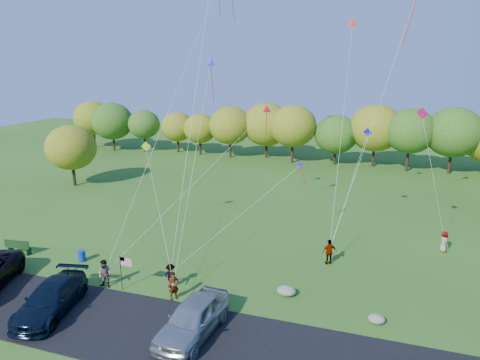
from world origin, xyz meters
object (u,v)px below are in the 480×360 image
Objects in this scene: minivan_silver at (193,318)px; trash_barrel at (82,256)px; flyer_c at (171,276)px; flyer_d at (329,252)px; flyer_b at (105,274)px; park_bench at (18,246)px; minivan_navy at (51,299)px; flyer_e at (444,242)px; flyer_a at (174,286)px.

minivan_silver is 12.24m from trash_barrel.
flyer_c is 0.86× the size of flyer_d.
minivan_silver reaches higher than trash_barrel.
flyer_b is 0.92× the size of park_bench.
minivan_silver is 16.90m from park_bench.
minivan_navy is at bearing 10.49° from flyer_d.
minivan_navy is 6.82m from flyer_c.
minivan_silver is 20.15m from flyer_e.
flyer_d is 9.09m from flyer_e.
minivan_navy is 9.59m from park_bench.
flyer_a is 4.68m from flyer_b.
flyer_c is 0.78× the size of park_bench.
flyer_c is at bearing 97.36° from flyer_e.
flyer_d is at bearing 94.97° from flyer_e.
flyer_c is at bearing 134.36° from minivan_silver.
flyer_a is 0.88× the size of park_bench.
flyer_b is at bearing 35.65° from flyer_c.
flyer_a is 11.09m from flyer_d.
flyer_d reaches higher than minivan_navy.
flyer_a is 1.12× the size of flyer_c.
flyer_b is 1.17× the size of flyer_c.
minivan_silver is at bearing -7.73° from minivan_navy.
flyer_a reaches higher than flyer_c.
park_bench is at bearing 82.92° from flyer_e.
flyer_c is at bearing -9.96° from trash_barrel.
flyer_b reaches higher than flyer_a.
minivan_silver is at bearing 112.31° from flyer_e.
trash_barrel is at bearing 85.65° from flyer_e.
minivan_silver is 3.46× the size of flyer_c.
minivan_navy is 3.59× the size of flyer_c.
minivan_silver is 11.79m from flyer_d.
park_bench is at bearing 167.89° from minivan_silver.
flyer_c is at bearing 7.61° from flyer_d.
flyer_d is at bearing 7.44° from park_bench.
trash_barrel is (-7.65, 1.34, -0.38)m from flyer_c.
park_bench is at bearing 120.22° from flyer_a.
park_bench is (-7.83, 5.53, -0.29)m from minivan_navy.
flyer_c is at bearing 72.82° from flyer_a.
flyer_b is at bearing 94.82° from flyer_e.
minivan_silver is at bearing -23.52° from park_bench.
minivan_silver is at bearing -26.10° from trash_barrel.
flyer_c is at bearing -10.55° from park_bench.
minivan_silver reaches higher than flyer_e.
minivan_navy reaches higher than flyer_c.
minivan_silver is 3.78m from flyer_a.
flyer_a is (5.82, 3.42, 0.00)m from minivan_navy.
minivan_navy is at bearing -171.06° from minivan_silver.
flyer_a is 1.09× the size of flyer_e.
trash_barrel is (-3.79, 2.61, -0.51)m from flyer_b.
minivan_silver reaches higher than flyer_c.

